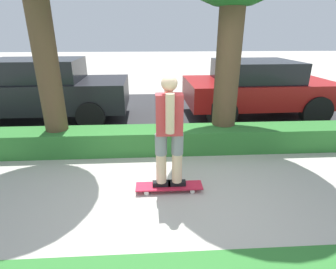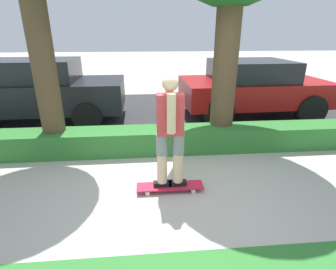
# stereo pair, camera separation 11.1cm
# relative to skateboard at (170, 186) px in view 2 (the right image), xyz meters

# --- Properties ---
(ground_plane) EXTENTS (60.00, 60.00, 0.00)m
(ground_plane) POSITION_rel_skateboard_xyz_m (0.01, -0.18, -0.07)
(ground_plane) COLOR #ADA89E
(street_asphalt) EXTENTS (13.00, 5.00, 0.01)m
(street_asphalt) POSITION_rel_skateboard_xyz_m (0.01, 4.02, -0.07)
(street_asphalt) COLOR #2D2D30
(street_asphalt) RESTS_ON ground_plane
(hedge_row) EXTENTS (13.00, 0.60, 0.46)m
(hedge_row) POSITION_rel_skateboard_xyz_m (0.01, 1.42, 0.16)
(hedge_row) COLOR #2D702D
(hedge_row) RESTS_ON ground_plane
(skateboard) EXTENTS (0.98, 0.24, 0.09)m
(skateboard) POSITION_rel_skateboard_xyz_m (0.00, 0.00, 0.00)
(skateboard) COLOR red
(skateboard) RESTS_ON ground_plane
(skater_person) EXTENTS (0.49, 0.41, 1.61)m
(skater_person) POSITION_rel_skateboard_xyz_m (-0.00, -0.00, 0.87)
(skater_person) COLOR black
(skater_person) RESTS_ON skateboard
(parked_car_front) EXTENTS (4.22, 1.83, 1.58)m
(parked_car_front) POSITION_rel_skateboard_xyz_m (-3.01, 3.53, 0.76)
(parked_car_front) COLOR black
(parked_car_front) RESTS_ON ground_plane
(parked_car_middle) EXTENTS (3.86, 2.09, 1.51)m
(parked_car_middle) POSITION_rel_skateboard_xyz_m (2.59, 3.58, 0.73)
(parked_car_middle) COLOR maroon
(parked_car_middle) RESTS_ON ground_plane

